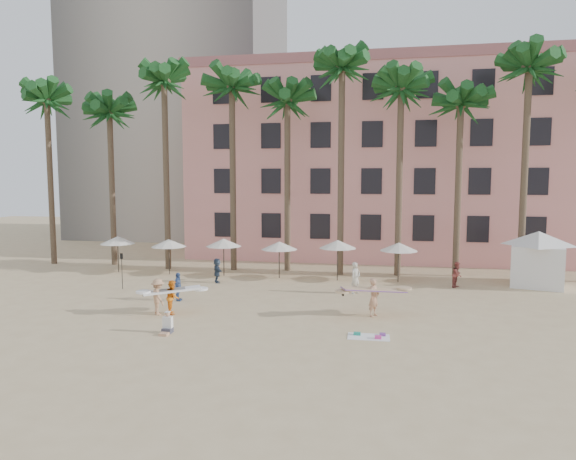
% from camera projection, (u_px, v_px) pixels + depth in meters
% --- Properties ---
extents(ground, '(120.00, 120.00, 0.00)m').
position_uv_depth(ground, '(245.00, 332.00, 22.86)').
color(ground, '#D1B789').
rests_on(ground, ground).
extents(pink_hotel, '(35.00, 14.00, 16.00)m').
position_uv_depth(pink_hotel, '(396.00, 165.00, 46.18)').
color(pink_hotel, pink).
rests_on(pink_hotel, ground).
extents(grey_tower, '(22.00, 18.00, 50.00)m').
position_uv_depth(grey_tower, '(182.00, 24.00, 60.80)').
color(grey_tower, '#A89E8E').
rests_on(grey_tower, ground).
extents(palm_row, '(44.40, 5.40, 16.30)m').
position_uv_depth(palm_row, '(307.00, 91.00, 36.12)').
color(palm_row, brown).
rests_on(palm_row, ground).
extents(umbrella_row, '(22.50, 2.70, 2.73)m').
position_uv_depth(umbrella_row, '(251.00, 244.00, 35.40)').
color(umbrella_row, '#332B23').
rests_on(umbrella_row, ground).
extents(cabana, '(5.52, 5.52, 3.50)m').
position_uv_depth(cabana, '(538.00, 254.00, 32.48)').
color(cabana, white).
rests_on(cabana, ground).
extents(beach_towel, '(1.82, 1.04, 0.14)m').
position_uv_depth(beach_towel, '(370.00, 336.00, 22.16)').
color(beach_towel, white).
rests_on(beach_towel, ground).
extents(carrier_yellow, '(3.27, 1.97, 1.91)m').
position_uv_depth(carrier_yellow, '(374.00, 295.00, 25.40)').
color(carrier_yellow, tan).
rests_on(carrier_yellow, ground).
extents(carrier_white, '(2.89, 1.86, 1.70)m').
position_uv_depth(carrier_white, '(173.00, 296.00, 25.93)').
color(carrier_white, orange).
rests_on(carrier_white, ground).
extents(beachgoers, '(16.79, 10.65, 1.88)m').
position_uv_depth(beachgoers, '(259.00, 281.00, 29.80)').
color(beachgoers, beige).
rests_on(beachgoers, ground).
extents(paddle, '(0.18, 0.04, 2.23)m').
position_uv_depth(paddle, '(122.00, 266.00, 31.66)').
color(paddle, black).
rests_on(paddle, ground).
extents(seated_man, '(0.42, 0.74, 0.96)m').
position_uv_depth(seated_man, '(167.00, 326.00, 22.69)').
color(seated_man, '#3F3F4C').
rests_on(seated_man, ground).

